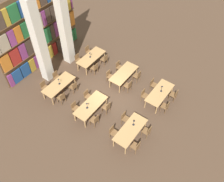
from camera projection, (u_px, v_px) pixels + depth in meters
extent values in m
plane|color=#4C3828|center=(109.00, 96.00, 16.38)|extent=(40.00, 40.00, 0.00)
cube|color=brown|center=(38.00, 30.00, 16.54)|extent=(6.77, 0.06, 5.50)
cube|color=brown|center=(46.00, 60.00, 18.61)|extent=(6.77, 0.35, 0.03)
cube|color=#84387A|center=(11.00, 80.00, 16.55)|extent=(0.30, 0.20, 1.02)
cube|color=navy|center=(17.00, 76.00, 16.82)|extent=(0.66, 0.20, 1.02)
cube|color=navy|center=(25.00, 70.00, 17.21)|extent=(0.67, 0.20, 1.02)
cube|color=#B7932D|center=(32.00, 65.00, 17.53)|extent=(0.44, 0.20, 1.02)
cube|color=#84387A|center=(37.00, 61.00, 17.79)|extent=(0.51, 0.20, 1.02)
cube|color=orange|center=(42.00, 58.00, 18.03)|extent=(0.31, 0.20, 1.02)
cube|color=tan|center=(45.00, 55.00, 18.21)|extent=(0.29, 0.20, 1.02)
cube|color=#B7932D|center=(50.00, 52.00, 18.44)|extent=(0.51, 0.20, 1.02)
cube|color=maroon|center=(54.00, 48.00, 18.70)|extent=(0.40, 0.20, 1.02)
cube|color=#47382D|center=(60.00, 44.00, 19.01)|extent=(0.66, 0.20, 1.02)
cube|color=#236B38|center=(66.00, 40.00, 19.38)|extent=(0.56, 0.20, 1.02)
cube|color=#236B38|center=(71.00, 36.00, 19.69)|extent=(0.49, 0.20, 1.02)
cube|color=#236B38|center=(75.00, 34.00, 19.90)|extent=(0.22, 0.20, 1.02)
cube|color=brown|center=(42.00, 46.00, 17.57)|extent=(6.77, 0.35, 0.03)
cube|color=orange|center=(6.00, 63.00, 15.55)|extent=(0.63, 0.20, 1.15)
cube|color=maroon|center=(15.00, 57.00, 15.92)|extent=(0.67, 0.20, 1.15)
cube|color=#84387A|center=(23.00, 52.00, 16.26)|extent=(0.49, 0.20, 1.15)
cube|color=#47382D|center=(29.00, 48.00, 16.53)|extent=(0.48, 0.20, 1.15)
cube|color=tan|center=(34.00, 44.00, 16.77)|extent=(0.36, 0.20, 1.15)
cube|color=#B7932D|center=(40.00, 40.00, 17.07)|extent=(0.63, 0.20, 1.15)
cube|color=#236B38|center=(47.00, 35.00, 17.42)|extent=(0.58, 0.20, 1.15)
cube|color=#47382D|center=(52.00, 32.00, 17.67)|extent=(0.34, 0.20, 1.15)
cube|color=#84387A|center=(57.00, 28.00, 17.93)|extent=(0.58, 0.20, 1.15)
cube|color=#47382D|center=(62.00, 25.00, 18.21)|extent=(0.39, 0.20, 1.15)
cube|color=#236B38|center=(67.00, 22.00, 18.47)|extent=(0.54, 0.20, 1.15)
cube|color=orange|center=(71.00, 18.00, 18.76)|extent=(0.44, 0.20, 1.15)
cube|color=brown|center=(38.00, 29.00, 16.53)|extent=(6.77, 0.35, 0.03)
cube|color=tan|center=(3.00, 43.00, 14.72)|extent=(0.65, 0.20, 1.06)
cube|color=#84387A|center=(11.00, 38.00, 15.04)|extent=(0.43, 0.20, 1.06)
cube|color=orange|center=(18.00, 34.00, 15.30)|extent=(0.49, 0.20, 1.06)
cube|color=#236B38|center=(25.00, 30.00, 15.60)|extent=(0.56, 0.20, 1.06)
cube|color=orange|center=(31.00, 26.00, 15.87)|extent=(0.39, 0.20, 1.06)
cube|color=maroon|center=(36.00, 23.00, 16.08)|extent=(0.26, 0.20, 1.06)
cube|color=tan|center=(40.00, 21.00, 16.25)|extent=(0.28, 0.20, 1.06)
cube|color=#84387A|center=(43.00, 18.00, 16.43)|extent=(0.29, 0.20, 1.06)
cube|color=#47382D|center=(48.00, 16.00, 16.63)|extent=(0.39, 0.20, 1.06)
cube|color=#47382D|center=(52.00, 13.00, 16.84)|extent=(0.33, 0.20, 1.06)
cube|color=#B7932D|center=(57.00, 10.00, 17.11)|extent=(0.55, 0.20, 1.06)
cube|color=#84387A|center=(62.00, 7.00, 17.36)|extent=(0.26, 0.20, 1.06)
cube|color=#B7932D|center=(67.00, 4.00, 17.61)|extent=(0.58, 0.20, 1.06)
cube|color=#84387A|center=(71.00, 1.00, 17.83)|extent=(0.12, 0.20, 1.06)
cube|color=brown|center=(33.00, 11.00, 15.49)|extent=(6.77, 0.35, 0.03)
cube|color=#B7932D|center=(6.00, 17.00, 14.06)|extent=(0.32, 0.20, 1.05)
cube|color=#236B38|center=(13.00, 13.00, 14.34)|extent=(0.68, 0.20, 1.05)
cube|color=navy|center=(22.00, 8.00, 14.68)|extent=(0.48, 0.20, 1.05)
cube|color=maroon|center=(29.00, 4.00, 14.97)|extent=(0.56, 0.20, 1.05)
cube|color=orange|center=(36.00, 1.00, 15.25)|extent=(0.41, 0.20, 1.05)
cube|color=silver|center=(39.00, 43.00, 15.24)|extent=(0.61, 0.61, 6.00)
cube|color=silver|center=(64.00, 26.00, 16.40)|extent=(0.61, 0.61, 6.00)
cube|color=tan|center=(130.00, 130.00, 13.85)|extent=(2.26, 0.95, 0.04)
cylinder|color=tan|center=(125.00, 150.00, 13.42)|extent=(0.07, 0.07, 0.70)
cylinder|color=tan|center=(146.00, 124.00, 14.53)|extent=(0.07, 0.07, 0.70)
cylinder|color=tan|center=(114.00, 143.00, 13.73)|extent=(0.07, 0.07, 0.70)
cylinder|color=tan|center=(134.00, 117.00, 14.84)|extent=(0.07, 0.07, 0.70)
cylinder|color=brown|center=(130.00, 149.00, 13.63)|extent=(0.04, 0.04, 0.44)
cylinder|color=brown|center=(134.00, 144.00, 13.82)|extent=(0.04, 0.04, 0.44)
cylinder|color=brown|center=(136.00, 152.00, 13.49)|extent=(0.04, 0.04, 0.44)
cylinder|color=brown|center=(139.00, 147.00, 13.68)|extent=(0.04, 0.04, 0.44)
cube|color=brown|center=(135.00, 146.00, 13.47)|extent=(0.42, 0.40, 0.04)
cube|color=brown|center=(138.00, 146.00, 13.23)|extent=(0.40, 0.03, 0.42)
cylinder|color=brown|center=(118.00, 134.00, 14.22)|extent=(0.04, 0.04, 0.44)
cylinder|color=brown|center=(115.00, 139.00, 14.03)|extent=(0.04, 0.04, 0.44)
cylinder|color=brown|center=(114.00, 131.00, 14.35)|extent=(0.04, 0.04, 0.44)
cylinder|color=brown|center=(110.00, 136.00, 14.16)|extent=(0.04, 0.04, 0.44)
cube|color=brown|center=(114.00, 133.00, 14.01)|extent=(0.42, 0.40, 0.04)
cube|color=brown|center=(112.00, 129.00, 13.91)|extent=(0.40, 0.03, 0.42)
cylinder|color=brown|center=(142.00, 134.00, 14.24)|extent=(0.04, 0.04, 0.44)
cylinder|color=brown|center=(145.00, 130.00, 14.43)|extent=(0.04, 0.04, 0.44)
cylinder|color=brown|center=(147.00, 137.00, 14.11)|extent=(0.04, 0.04, 0.44)
cylinder|color=brown|center=(150.00, 133.00, 14.30)|extent=(0.04, 0.04, 0.44)
cube|color=brown|center=(146.00, 131.00, 14.09)|extent=(0.42, 0.40, 0.04)
cube|color=brown|center=(149.00, 131.00, 13.85)|extent=(0.40, 0.03, 0.42)
cylinder|color=brown|center=(130.00, 121.00, 14.84)|extent=(0.04, 0.04, 0.44)
cylinder|color=brown|center=(126.00, 125.00, 14.65)|extent=(0.04, 0.04, 0.44)
cylinder|color=brown|center=(125.00, 118.00, 14.97)|extent=(0.04, 0.04, 0.44)
cylinder|color=brown|center=(122.00, 122.00, 14.78)|extent=(0.04, 0.04, 0.44)
cube|color=brown|center=(126.00, 119.00, 14.63)|extent=(0.42, 0.40, 0.04)
cube|color=brown|center=(123.00, 115.00, 14.52)|extent=(0.40, 0.03, 0.42)
cylinder|color=#232328|center=(133.00, 125.00, 14.03)|extent=(0.14, 0.14, 0.01)
cylinder|color=#232328|center=(134.00, 123.00, 13.90)|extent=(0.02, 0.02, 0.35)
cone|color=#232328|center=(134.00, 121.00, 13.74)|extent=(0.11, 0.11, 0.07)
cube|color=tan|center=(160.00, 93.00, 15.62)|extent=(2.26, 0.95, 0.04)
cylinder|color=tan|center=(156.00, 110.00, 15.19)|extent=(0.07, 0.07, 0.70)
cylinder|color=tan|center=(172.00, 89.00, 16.30)|extent=(0.07, 0.07, 0.70)
cylinder|color=tan|center=(145.00, 104.00, 15.50)|extent=(0.07, 0.07, 0.70)
cylinder|color=tan|center=(162.00, 84.00, 16.61)|extent=(0.07, 0.07, 0.70)
cylinder|color=brown|center=(160.00, 109.00, 15.40)|extent=(0.04, 0.04, 0.44)
cylinder|color=brown|center=(163.00, 105.00, 15.59)|extent=(0.04, 0.04, 0.44)
cylinder|color=brown|center=(165.00, 112.00, 15.27)|extent=(0.04, 0.04, 0.44)
cylinder|color=brown|center=(168.00, 108.00, 15.46)|extent=(0.04, 0.04, 0.44)
cube|color=brown|center=(165.00, 106.00, 15.25)|extent=(0.42, 0.40, 0.04)
cube|color=brown|center=(168.00, 105.00, 15.00)|extent=(0.40, 0.03, 0.42)
cylinder|color=brown|center=(149.00, 98.00, 15.99)|extent=(0.04, 0.04, 0.44)
cylinder|color=brown|center=(146.00, 101.00, 15.80)|extent=(0.04, 0.04, 0.44)
cylinder|color=brown|center=(144.00, 95.00, 16.12)|extent=(0.04, 0.04, 0.44)
cylinder|color=brown|center=(141.00, 99.00, 15.93)|extent=(0.04, 0.04, 0.44)
cube|color=brown|center=(145.00, 96.00, 15.78)|extent=(0.42, 0.40, 0.04)
cube|color=brown|center=(143.00, 92.00, 15.68)|extent=(0.40, 0.03, 0.42)
cylinder|color=brown|center=(169.00, 97.00, 16.00)|extent=(0.04, 0.04, 0.44)
cylinder|color=brown|center=(171.00, 94.00, 16.19)|extent=(0.04, 0.04, 0.44)
cylinder|color=brown|center=(174.00, 100.00, 15.87)|extent=(0.04, 0.04, 0.44)
cylinder|color=brown|center=(176.00, 96.00, 16.06)|extent=(0.04, 0.04, 0.44)
cube|color=brown|center=(173.00, 95.00, 15.85)|extent=(0.42, 0.40, 0.04)
cube|color=brown|center=(177.00, 94.00, 15.61)|extent=(0.40, 0.03, 0.42)
cylinder|color=brown|center=(157.00, 87.00, 16.60)|extent=(0.04, 0.04, 0.44)
cylinder|color=brown|center=(155.00, 90.00, 16.41)|extent=(0.04, 0.04, 0.44)
cylinder|color=brown|center=(153.00, 85.00, 16.73)|extent=(0.04, 0.04, 0.44)
cylinder|color=brown|center=(150.00, 88.00, 16.54)|extent=(0.04, 0.04, 0.44)
cube|color=brown|center=(154.00, 85.00, 16.39)|extent=(0.42, 0.40, 0.04)
cube|color=brown|center=(152.00, 81.00, 16.28)|extent=(0.40, 0.03, 0.42)
cylinder|color=#232328|center=(161.00, 91.00, 15.67)|extent=(0.14, 0.14, 0.01)
cylinder|color=#232328|center=(162.00, 89.00, 15.50)|extent=(0.02, 0.02, 0.42)
cone|color=#232328|center=(162.00, 86.00, 15.32)|extent=(0.11, 0.11, 0.07)
cube|color=tan|center=(91.00, 105.00, 14.97)|extent=(2.26, 0.95, 0.04)
cylinder|color=tan|center=(85.00, 124.00, 14.54)|extent=(0.07, 0.07, 0.70)
cylinder|color=tan|center=(107.00, 101.00, 15.65)|extent=(0.07, 0.07, 0.70)
cylinder|color=tan|center=(75.00, 117.00, 14.84)|extent=(0.07, 0.07, 0.70)
cylinder|color=tan|center=(97.00, 95.00, 15.95)|extent=(0.07, 0.07, 0.70)
cylinder|color=brown|center=(90.00, 123.00, 14.74)|extent=(0.04, 0.04, 0.44)
cylinder|color=brown|center=(94.00, 119.00, 14.93)|extent=(0.04, 0.04, 0.44)
cylinder|color=brown|center=(95.00, 126.00, 14.61)|extent=(0.04, 0.04, 0.44)
cylinder|color=brown|center=(98.00, 121.00, 14.80)|extent=(0.04, 0.04, 0.44)
cube|color=brown|center=(94.00, 120.00, 14.59)|extent=(0.42, 0.40, 0.04)
cube|color=brown|center=(96.00, 119.00, 14.35)|extent=(0.40, 0.03, 0.42)
cylinder|color=brown|center=(81.00, 110.00, 15.34)|extent=(0.04, 0.04, 0.44)
cylinder|color=brown|center=(77.00, 114.00, 15.15)|extent=(0.04, 0.04, 0.44)
cylinder|color=brown|center=(76.00, 108.00, 15.47)|extent=(0.04, 0.04, 0.44)
cylinder|color=brown|center=(73.00, 111.00, 15.28)|extent=(0.04, 0.04, 0.44)
cube|color=brown|center=(76.00, 109.00, 15.13)|extent=(0.42, 0.40, 0.04)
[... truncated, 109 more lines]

